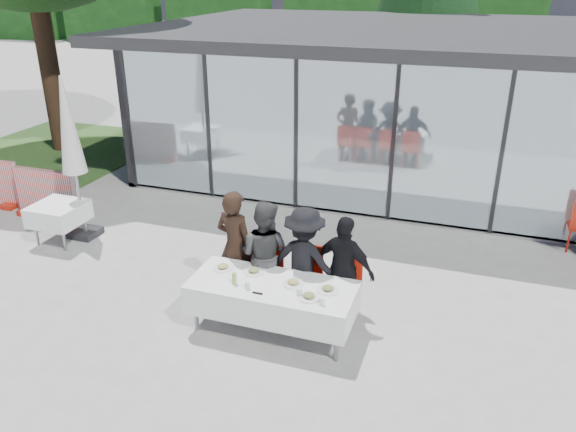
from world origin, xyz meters
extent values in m
plane|color=#A09E98|center=(0.00, 0.00, 0.00)|extent=(90.00, 90.00, 0.00)
cube|color=gray|center=(2.00, 8.00, 0.05)|extent=(14.00, 8.00, 0.10)
cube|color=black|center=(2.00, 11.90, 1.60)|extent=(14.00, 0.20, 3.20)
cube|color=black|center=(-4.90, 8.00, 1.60)|extent=(0.20, 8.00, 3.20)
cube|color=silver|center=(2.00, 4.03, 1.60)|extent=(13.60, 0.06, 3.10)
cube|color=#2D2D30|center=(2.00, 7.60, 3.32)|extent=(14.80, 8.80, 0.24)
cube|color=#262628|center=(-4.80, 4.03, 1.60)|extent=(0.08, 0.10, 3.10)
cube|color=#262628|center=(-2.86, 4.03, 1.60)|extent=(0.08, 0.10, 3.10)
cube|color=#262628|center=(-0.91, 4.03, 1.60)|extent=(0.08, 0.10, 3.10)
cube|color=#262628|center=(1.03, 4.03, 1.60)|extent=(0.08, 0.10, 3.10)
cube|color=#262628|center=(2.97, 4.03, 1.60)|extent=(0.08, 0.10, 3.10)
cube|color=red|center=(-0.50, 6.50, 0.45)|extent=(0.45, 0.45, 0.90)
cube|color=red|center=(1.00, 7.00, 0.45)|extent=(0.45, 0.45, 0.90)
cube|color=red|center=(3.50, 6.50, 0.45)|extent=(0.45, 0.45, 0.90)
cube|color=black|center=(-30.00, 28.00, 2.20)|extent=(6.50, 2.00, 4.40)
cube|color=black|center=(-22.00, 28.00, 2.20)|extent=(6.50, 2.00, 4.40)
cube|color=black|center=(-14.00, 28.00, 2.20)|extent=(6.50, 2.00, 4.40)
cube|color=black|center=(-6.00, 28.00, 2.20)|extent=(6.50, 2.00, 4.40)
cube|color=black|center=(2.00, 28.00, 2.20)|extent=(6.50, 2.00, 4.40)
cube|color=white|center=(0.15, -0.23, 0.54)|extent=(2.26, 0.96, 0.42)
cylinder|color=gray|center=(-0.85, -0.58, 0.35)|extent=(0.06, 0.06, 0.71)
cylinder|color=gray|center=(1.15, -0.58, 0.35)|extent=(0.06, 0.06, 0.71)
cylinder|color=gray|center=(-0.85, 0.12, 0.35)|extent=(0.06, 0.06, 0.71)
cylinder|color=gray|center=(1.15, 0.12, 0.35)|extent=(0.06, 0.06, 0.71)
imported|color=black|center=(-0.67, 0.41, 0.87)|extent=(0.77, 0.77, 1.75)
cube|color=red|center=(-0.67, 0.43, 0.45)|extent=(0.44, 0.44, 0.05)
cube|color=red|center=(-0.67, 0.63, 0.70)|extent=(0.44, 0.04, 0.55)
cylinder|color=red|center=(-0.85, 0.25, 0.21)|extent=(0.04, 0.04, 0.43)
cylinder|color=red|center=(-0.49, 0.25, 0.21)|extent=(0.04, 0.04, 0.43)
cylinder|color=red|center=(-0.85, 0.61, 0.21)|extent=(0.04, 0.04, 0.43)
cylinder|color=red|center=(-0.49, 0.61, 0.21)|extent=(0.04, 0.04, 0.43)
imported|color=#434343|center=(-0.21, 0.41, 0.83)|extent=(0.90, 0.90, 1.65)
cube|color=red|center=(-0.21, 0.43, 0.45)|extent=(0.44, 0.44, 0.05)
cube|color=red|center=(-0.21, 0.63, 0.70)|extent=(0.44, 0.04, 0.55)
cylinder|color=red|center=(-0.39, 0.25, 0.21)|extent=(0.04, 0.04, 0.43)
cylinder|color=red|center=(-0.03, 0.25, 0.21)|extent=(0.04, 0.04, 0.43)
cylinder|color=red|center=(-0.39, 0.61, 0.21)|extent=(0.04, 0.04, 0.43)
cylinder|color=red|center=(-0.03, 0.61, 0.21)|extent=(0.04, 0.04, 0.43)
imported|color=black|center=(0.40, 0.41, 0.82)|extent=(1.19, 1.19, 1.63)
cube|color=red|center=(0.40, 0.43, 0.45)|extent=(0.44, 0.44, 0.05)
cube|color=red|center=(0.40, 0.63, 0.70)|extent=(0.44, 0.04, 0.55)
cylinder|color=red|center=(0.22, 0.25, 0.21)|extent=(0.04, 0.04, 0.43)
cylinder|color=red|center=(0.58, 0.25, 0.21)|extent=(0.04, 0.04, 0.43)
cylinder|color=red|center=(0.22, 0.61, 0.21)|extent=(0.04, 0.04, 0.43)
cylinder|color=red|center=(0.58, 0.61, 0.21)|extent=(0.04, 0.04, 0.43)
imported|color=black|center=(0.99, 0.41, 0.79)|extent=(1.15, 1.15, 1.58)
cube|color=red|center=(0.99, 0.43, 0.45)|extent=(0.44, 0.44, 0.05)
cube|color=red|center=(0.99, 0.63, 0.70)|extent=(0.44, 0.04, 0.55)
cylinder|color=red|center=(0.81, 0.25, 0.21)|extent=(0.04, 0.04, 0.43)
cylinder|color=red|center=(1.17, 0.25, 0.21)|extent=(0.04, 0.04, 0.43)
cylinder|color=red|center=(0.81, 0.61, 0.21)|extent=(0.04, 0.04, 0.43)
cylinder|color=red|center=(1.17, 0.61, 0.21)|extent=(0.04, 0.04, 0.43)
cylinder|color=silver|center=(-0.66, -0.06, 0.76)|extent=(0.29, 0.29, 0.01)
ellipsoid|color=tan|center=(-0.66, -0.06, 0.79)|extent=(0.15, 0.15, 0.05)
cylinder|color=silver|center=(-0.21, -0.02, 0.76)|extent=(0.29, 0.29, 0.01)
ellipsoid|color=#396224|center=(-0.21, -0.02, 0.79)|extent=(0.15, 0.15, 0.05)
cylinder|color=silver|center=(0.42, -0.15, 0.76)|extent=(0.29, 0.29, 0.01)
ellipsoid|color=tan|center=(0.42, -0.15, 0.79)|extent=(0.15, 0.15, 0.05)
cylinder|color=silver|center=(0.91, -0.16, 0.76)|extent=(0.29, 0.29, 0.01)
ellipsoid|color=#396224|center=(0.91, -0.16, 0.79)|extent=(0.15, 0.15, 0.05)
cylinder|color=silver|center=(0.72, -0.41, 0.76)|extent=(0.29, 0.29, 0.01)
ellipsoid|color=#396224|center=(0.72, -0.41, 0.79)|extent=(0.15, 0.15, 0.05)
cylinder|color=#80B24A|center=(-0.33, -0.40, 0.83)|extent=(0.06, 0.06, 0.17)
cylinder|color=silver|center=(-0.11, -0.46, 0.80)|extent=(0.07, 0.07, 0.10)
cylinder|color=silver|center=(0.92, -0.51, 0.80)|extent=(0.07, 0.07, 0.10)
cylinder|color=silver|center=(0.59, -0.40, 0.80)|extent=(0.07, 0.07, 0.10)
cube|color=black|center=(0.06, -0.53, 0.76)|extent=(0.14, 0.03, 0.01)
cube|color=white|center=(-4.53, 1.14, 0.56)|extent=(0.86, 0.86, 0.36)
cylinder|color=gray|center=(-4.83, 0.84, 0.36)|extent=(0.05, 0.05, 0.72)
cylinder|color=gray|center=(-4.23, 0.84, 0.36)|extent=(0.05, 0.05, 0.72)
cylinder|color=gray|center=(-4.83, 1.44, 0.36)|extent=(0.05, 0.05, 0.72)
cylinder|color=gray|center=(-4.23, 1.44, 0.36)|extent=(0.05, 0.05, 0.72)
cylinder|color=red|center=(4.29, 3.70, 0.21)|extent=(0.04, 0.04, 0.43)
cylinder|color=red|center=(4.29, 4.06, 0.21)|extent=(0.04, 0.04, 0.43)
cube|color=black|center=(-4.29, 1.48, 0.06)|extent=(0.50, 0.50, 0.12)
cylinder|color=gray|center=(-4.29, 1.48, 1.35)|extent=(0.06, 0.06, 2.70)
cone|color=silver|center=(-4.29, 1.48, 2.14)|extent=(0.44, 0.44, 1.73)
cube|color=red|center=(-5.56, 2.01, 0.50)|extent=(1.40, 0.12, 1.00)
cube|color=red|center=(-6.06, 2.01, 0.05)|extent=(0.30, 0.45, 0.10)
cube|color=red|center=(-5.06, 2.01, 0.05)|extent=(0.30, 0.45, 0.10)
cube|color=red|center=(-6.66, 2.16, 0.05)|extent=(0.30, 0.45, 0.10)
cylinder|color=#382316|center=(-8.50, 6.00, 2.20)|extent=(0.50, 0.50, 4.40)
cylinder|color=#382316|center=(0.50, 13.00, 1.00)|extent=(0.44, 0.44, 2.00)
cube|color=#385926|center=(-8.50, 6.00, 0.01)|extent=(5.00, 5.00, 0.02)
camera|label=1|loc=(2.48, -6.36, 4.64)|focal=35.00mm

